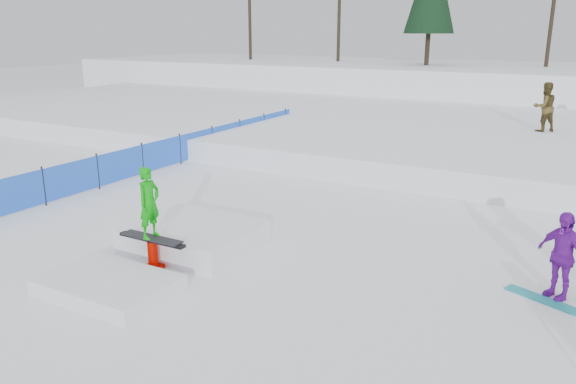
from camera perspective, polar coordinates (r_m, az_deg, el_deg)
The scene contains 8 objects.
ground at distance 11.76m, azimuth -6.97°, elevation -7.20°, with size 120.00×120.00×0.00m, color white.
snow_berm at distance 39.34m, azimuth 20.04°, elevation 10.20°, with size 60.00×14.00×2.40m, color white.
snow_midrise at distance 25.83m, azimuth 14.47°, elevation 6.22°, with size 50.00×18.00×0.80m, color white.
safety_fence at distance 20.43m, azimuth -10.90°, elevation 4.33°, with size 0.05×16.00×1.10m.
walker_olive at distance 24.17m, azimuth 24.61°, elevation 7.86°, with size 0.93×0.72×1.91m, color #463A19.
spectator_purple at distance 11.06m, azimuth 26.02°, elevation -5.82°, with size 0.95×0.40×1.62m, color purple.
loose_board_teal at distance 11.14m, azimuth 24.54°, elevation -9.94°, with size 1.40×0.28×0.03m, color teal.
jib_rail_feature at distance 12.00m, azimuth -11.70°, elevation -5.37°, with size 2.60×4.40×2.11m.
Camera 1 is at (6.48, -8.65, 4.64)m, focal length 35.00 mm.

